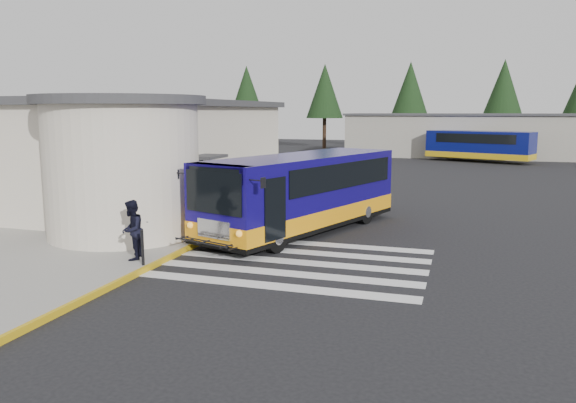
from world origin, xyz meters
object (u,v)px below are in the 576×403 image
(pedestrian_b, at_px, (132,230))
(transit_bus, at_px, (302,196))
(pedestrian_a, at_px, (149,220))
(far_bus_a, at_px, (479,145))
(bollard, at_px, (143,248))

(pedestrian_b, bearing_deg, transit_bus, 135.03)
(transit_bus, height_order, pedestrian_a, transit_bus)
(transit_bus, xyz_separation_m, pedestrian_b, (-3.45, -5.82, -0.33))
(transit_bus, bearing_deg, far_bus_a, 97.39)
(transit_bus, relative_size, pedestrian_a, 5.91)
(pedestrian_a, xyz_separation_m, far_bus_a, (10.65, 36.93, 0.49))
(pedestrian_b, height_order, bollard, pedestrian_b)
(pedestrian_a, distance_m, far_bus_a, 38.43)
(far_bus_a, bearing_deg, pedestrian_a, -174.73)
(pedestrian_a, relative_size, bollard, 1.73)
(far_bus_a, bearing_deg, transit_bus, -170.52)
(far_bus_a, bearing_deg, bollard, -172.63)
(pedestrian_a, bearing_deg, pedestrian_b, -173.14)
(transit_bus, distance_m, far_bus_a, 33.32)
(transit_bus, relative_size, far_bus_a, 1.10)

